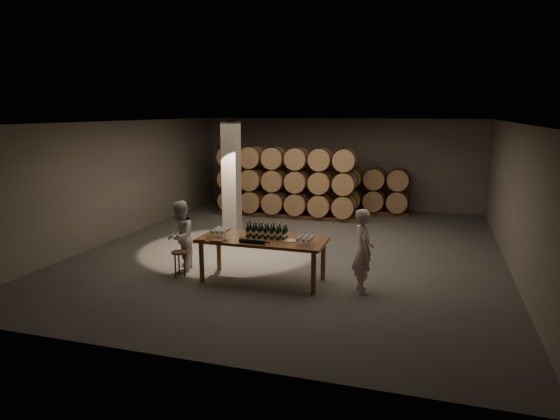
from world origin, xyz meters
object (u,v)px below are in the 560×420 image
(bottle_cluster, at_px, (267,233))
(person_woman, at_px, (180,236))
(tasting_table, at_px, (263,243))
(plate, at_px, (290,241))
(stool, at_px, (179,256))
(notebook_near, at_px, (218,240))
(person_man, at_px, (363,251))

(bottle_cluster, bearing_deg, person_woman, -179.59)
(tasting_table, distance_m, person_woman, 1.93)
(plate, relative_size, person_woman, 0.17)
(bottle_cluster, relative_size, stool, 1.55)
(notebook_near, height_order, person_man, person_man)
(plate, height_order, person_woman, person_woman)
(tasting_table, distance_m, plate, 0.59)
(tasting_table, bearing_deg, person_woman, 178.21)
(tasting_table, relative_size, person_woman, 1.66)
(stool, xyz_separation_m, person_woman, (-0.16, 0.35, 0.33))
(bottle_cluster, relative_size, plate, 3.17)
(notebook_near, height_order, stool, notebook_near)
(plate, relative_size, stool, 0.49)
(notebook_near, bearing_deg, plate, 15.72)
(tasting_table, xyz_separation_m, plate, (0.58, -0.02, 0.11))
(plate, relative_size, person_man, 0.16)
(notebook_near, bearing_deg, person_man, 6.32)
(bottle_cluster, xyz_separation_m, notebook_near, (-0.86, -0.52, -0.10))
(tasting_table, bearing_deg, stool, -170.67)
(plate, bearing_deg, notebook_near, -162.54)
(plate, bearing_deg, person_man, -1.07)
(stool, relative_size, person_man, 0.34)
(stool, xyz_separation_m, person_man, (3.83, 0.25, 0.37))
(plate, bearing_deg, stool, -173.36)
(bottle_cluster, xyz_separation_m, person_woman, (-1.99, -0.01, -0.23))
(tasting_table, height_order, plate, plate)
(notebook_near, height_order, person_woman, person_woman)
(tasting_table, bearing_deg, plate, -1.69)
(person_man, distance_m, person_woman, 3.99)
(notebook_near, relative_size, stool, 0.47)
(tasting_table, relative_size, bottle_cluster, 3.02)
(bottle_cluster, relative_size, notebook_near, 3.31)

